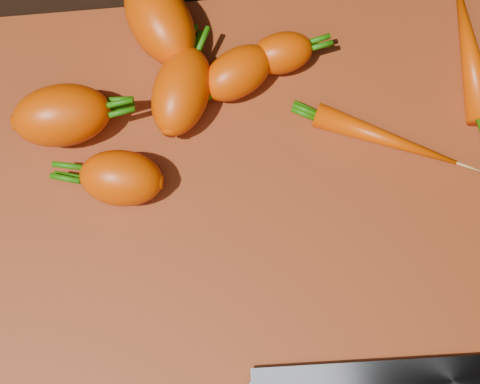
{
  "coord_description": "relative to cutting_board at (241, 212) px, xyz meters",
  "views": [
    {
      "loc": [
        -0.01,
        -0.15,
        0.54
      ],
      "look_at": [
        0.0,
        0.01,
        0.03
      ],
      "focal_mm": 50.0,
      "sensor_mm": 36.0,
      "label": 1
    }
  ],
  "objects": [
    {
      "name": "ground",
      "position": [
        0.0,
        0.0,
        -0.01
      ],
      "size": [
        2.0,
        2.0,
        0.01
      ],
      "primitive_type": "cube",
      "color": "black"
    },
    {
      "name": "cutting_board",
      "position": [
        0.0,
        0.0,
        0.0
      ],
      "size": [
        0.5,
        0.4,
        0.01
      ],
      "primitive_type": "cube",
      "color": "maroon",
      "rests_on": "ground"
    },
    {
      "name": "carrot_0",
      "position": [
        -0.14,
        0.09,
        0.03
      ],
      "size": [
        0.08,
        0.06,
        0.05
      ],
      "primitive_type": "ellipsoid",
      "rotation": [
        0.0,
        0.0,
        0.08
      ],
      "color": "#EA4500",
      "rests_on": "cutting_board"
    },
    {
      "name": "carrot_1",
      "position": [
        -0.09,
        0.03,
        0.03
      ],
      "size": [
        0.07,
        0.06,
        0.05
      ],
      "primitive_type": "ellipsoid",
      "rotation": [
        0.0,
        0.0,
        2.94
      ],
      "color": "#EA4500",
      "rests_on": "cutting_board"
    },
    {
      "name": "carrot_2",
      "position": [
        -0.05,
        0.17,
        0.03
      ],
      "size": [
        0.08,
        0.1,
        0.05
      ],
      "primitive_type": "ellipsoid",
      "rotation": [
        0.0,
        0.0,
        -1.2
      ],
      "color": "#EA4500",
      "rests_on": "cutting_board"
    },
    {
      "name": "carrot_3",
      "position": [
        -0.04,
        0.1,
        0.03
      ],
      "size": [
        0.07,
        0.09,
        0.05
      ],
      "primitive_type": "ellipsoid",
      "rotation": [
        0.0,
        0.0,
        1.23
      ],
      "color": "#EA4500",
      "rests_on": "cutting_board"
    },
    {
      "name": "carrot_4",
      "position": [
        0.01,
        0.11,
        0.03
      ],
      "size": [
        0.08,
        0.07,
        0.04
      ],
      "primitive_type": "ellipsoid",
      "rotation": [
        0.0,
        0.0,
        3.65
      ],
      "color": "#EA4500",
      "rests_on": "cutting_board"
    },
    {
      "name": "carrot_5",
      "position": [
        0.05,
        0.13,
        0.02
      ],
      "size": [
        0.06,
        0.04,
        0.04
      ],
      "primitive_type": "ellipsoid",
      "rotation": [
        0.0,
        0.0,
        0.16
      ],
      "color": "#EA4500",
      "rests_on": "cutting_board"
    },
    {
      "name": "carrot_6",
      "position": [
        0.21,
        0.12,
        0.02
      ],
      "size": [
        0.03,
        0.13,
        0.03
      ],
      "primitive_type": "ellipsoid",
      "rotation": [
        0.0,
        0.0,
        1.55
      ],
      "color": "#EA4500",
      "rests_on": "cutting_board"
    },
    {
      "name": "carrot_7",
      "position": [
        0.13,
        0.05,
        0.02
      ],
      "size": [
        0.12,
        0.07,
        0.02
      ],
      "primitive_type": "ellipsoid",
      "rotation": [
        0.0,
        0.0,
        -0.45
      ],
      "color": "#EA4500",
      "rests_on": "cutting_board"
    },
    {
      "name": "knife",
      "position": [
        0.11,
        -0.15,
        0.01
      ],
      "size": [
        0.31,
        0.04,
        0.02
      ],
      "rotation": [
        0.0,
        0.0,
        -0.04
      ],
      "color": "gray",
      "rests_on": "cutting_board"
    }
  ]
}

